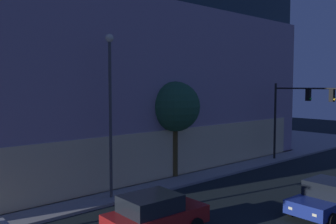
# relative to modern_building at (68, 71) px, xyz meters

# --- Properties ---
(modern_building) EXTENTS (31.78, 28.13, 15.12)m
(modern_building) POSITION_rel_modern_building_xyz_m (0.00, 0.00, 0.00)
(modern_building) COLOR #4C4C51
(modern_building) RESTS_ON ground
(traffic_light_far_corner) EXTENTS (0.45, 5.34, 6.22)m
(traffic_light_far_corner) POSITION_rel_modern_building_xyz_m (10.85, -16.98, -2.89)
(traffic_light_far_corner) COLOR black
(traffic_light_far_corner) RESTS_ON sidewalk_corner
(street_lamp_sidewalk) EXTENTS (0.44, 0.44, 8.74)m
(street_lamp_sidewalk) POSITION_rel_modern_building_xyz_m (-5.03, -15.02, -1.92)
(street_lamp_sidewalk) COLOR #484848
(street_lamp_sidewalk) RESTS_ON sidewalk_corner
(sidewalk_tree) EXTENTS (3.30, 3.30, 6.30)m
(sidewalk_tree) POSITION_rel_modern_building_xyz_m (0.69, -13.91, -2.72)
(sidewalk_tree) COLOR brown
(sidewalk_tree) RESTS_ON sidewalk_corner
(car_red) EXTENTS (4.33, 2.32, 1.74)m
(car_red) POSITION_rel_modern_building_xyz_m (-6.28, -20.23, -6.59)
(car_red) COLOR maroon
(car_red) RESTS_ON ground
(car_blue) EXTENTS (4.07, 2.27, 1.66)m
(car_blue) POSITION_rel_modern_building_xyz_m (1.30, -23.83, -6.65)
(car_blue) COLOR navy
(car_blue) RESTS_ON ground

